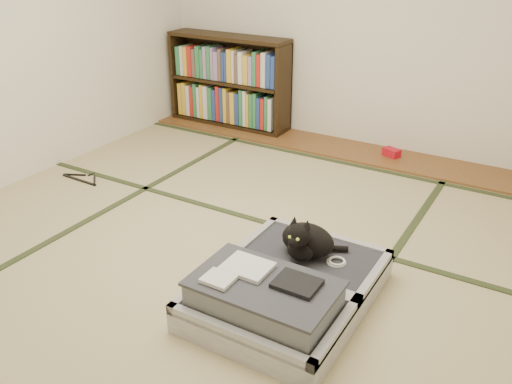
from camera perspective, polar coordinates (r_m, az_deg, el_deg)
The scene contains 10 objects.
floor at distance 3.55m, azimuth -3.60°, elevation -5.56°, with size 4.50×4.50×0.00m, color tan.
wood_strip at distance 5.15m, azimuth 8.96°, elevation 4.54°, with size 4.00×0.50×0.02m, color brown.
red_item at distance 5.03m, azimuth 14.07°, elevation 4.06°, with size 0.15×0.09×0.07m, color red.
room_shell at distance 3.06m, azimuth -4.38°, elevation 18.53°, with size 4.50×4.50×4.50m.
tatami_borders at distance 3.91m, azimuth 0.45°, elevation -2.30°, with size 4.00×4.50×0.01m.
bookcase at distance 5.65m, azimuth -2.86°, elevation 11.41°, with size 1.30×0.30×0.92m.
suitcase at distance 2.95m, azimuth 3.00°, elevation -10.24°, with size 0.81×1.08×0.32m.
cat at distance 3.09m, azimuth 5.27°, elevation -5.12°, with size 0.36×0.36×0.29m.
cable_coil at distance 3.10m, azimuth 8.47°, elevation -7.26°, with size 0.11×0.11×0.03m.
hanger at distance 4.69m, azimuth -17.84°, elevation 1.35°, with size 0.40×0.18×0.01m.
Camera 1 is at (1.74, -2.49, 1.84)m, focal length 38.00 mm.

